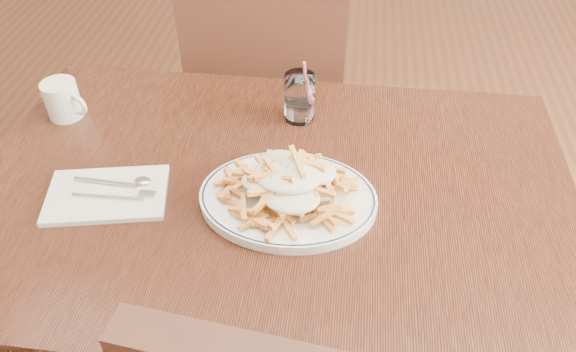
# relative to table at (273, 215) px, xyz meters

# --- Properties ---
(table) EXTENTS (1.20, 0.80, 0.75)m
(table) POSITION_rel_table_xyz_m (0.00, 0.00, 0.00)
(table) COLOR black
(table) RESTS_ON ground
(chair_far) EXTENTS (0.50, 0.50, 0.95)m
(chair_far) POSITION_rel_table_xyz_m (-0.12, 0.62, -0.13)
(chair_far) COLOR black
(chair_far) RESTS_ON ground
(fries_plate) EXTENTS (0.41, 0.38, 0.02)m
(fries_plate) POSITION_rel_table_xyz_m (0.04, -0.04, 0.09)
(fries_plate) COLOR white
(fries_plate) RESTS_ON table
(loaded_fries) EXTENTS (0.28, 0.25, 0.07)m
(loaded_fries) POSITION_rel_table_xyz_m (0.04, -0.04, 0.14)
(loaded_fries) COLOR gold
(loaded_fries) RESTS_ON fries_plate
(napkin) EXTENTS (0.25, 0.19, 0.01)m
(napkin) POSITION_rel_table_xyz_m (-0.32, -0.07, 0.08)
(napkin) COLOR silver
(napkin) RESTS_ON table
(cutlery) EXTENTS (0.18, 0.06, 0.01)m
(cutlery) POSITION_rel_table_xyz_m (-0.32, -0.06, 0.09)
(cutlery) COLOR silver
(cutlery) RESTS_ON napkin
(water_glass) EXTENTS (0.07, 0.07, 0.15)m
(water_glass) POSITION_rel_table_xyz_m (0.03, 0.24, 0.13)
(water_glass) COLOR white
(water_glass) RESTS_ON table
(coffee_mug) EXTENTS (0.11, 0.08, 0.09)m
(coffee_mug) POSITION_rel_table_xyz_m (-0.50, 0.18, 0.12)
(coffee_mug) COLOR white
(coffee_mug) RESTS_ON table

